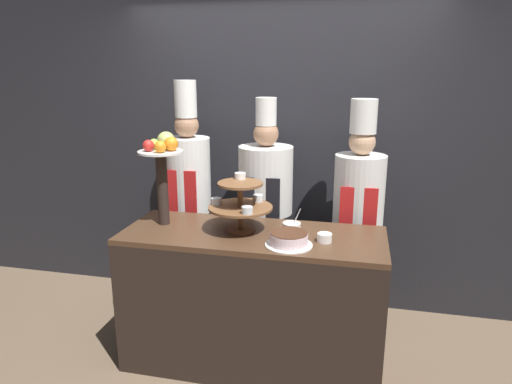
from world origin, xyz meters
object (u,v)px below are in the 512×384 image
at_px(serving_bowl_far, 292,226).
at_px(tiered_stand, 240,203).
at_px(chef_center_right, 358,209).
at_px(chef_center_left, 265,204).
at_px(fruit_pedestal, 162,161).
at_px(cake_round, 289,239).
at_px(chef_left, 189,192).
at_px(cup_white, 325,238).

bearing_deg(serving_bowl_far, tiered_stand, -163.82).
bearing_deg(chef_center_right, chef_center_left, -180.00).
xyz_separation_m(serving_bowl_far, chef_center_left, (-0.28, 0.49, -0.01)).
bearing_deg(fruit_pedestal, chef_center_right, 22.71).
height_order(cake_round, chef_center_right, chef_center_right).
xyz_separation_m(cake_round, chef_left, (-0.93, 0.77, 0.04)).
height_order(cake_round, serving_bowl_far, serving_bowl_far).
bearing_deg(serving_bowl_far, fruit_pedestal, -176.21).
relative_size(fruit_pedestal, cup_white, 6.94).
xyz_separation_m(tiered_stand, chef_left, (-0.58, 0.58, -0.11)).
bearing_deg(chef_center_left, cake_round, -68.60).
bearing_deg(chef_center_right, chef_left, -180.00).
bearing_deg(chef_center_left, fruit_pedestal, -137.59).
xyz_separation_m(fruit_pedestal, cup_white, (1.10, -0.12, -0.41)).
distance_m(chef_left, chef_center_left, 0.63).
distance_m(tiered_stand, chef_left, 0.83).
relative_size(tiered_stand, chef_center_right, 0.24).
bearing_deg(chef_left, tiered_stand, -45.06).
bearing_deg(serving_bowl_far, chef_center_left, 119.75).
bearing_deg(cake_round, serving_bowl_far, 94.84).
bearing_deg(chef_center_right, cake_round, -117.58).
xyz_separation_m(chef_center_left, chef_center_right, (0.70, 0.00, 0.01)).
bearing_deg(serving_bowl_far, cake_round, -85.16).
bearing_deg(cake_round, chef_center_left, 111.40).
bearing_deg(chef_center_left, tiered_stand, -94.79).
xyz_separation_m(fruit_pedestal, cake_round, (0.90, -0.23, -0.40)).
relative_size(chef_left, chef_center_right, 1.07).
xyz_separation_m(cake_round, chef_center_left, (-0.30, 0.77, -0.02)).
height_order(cup_white, chef_center_right, chef_center_right).
distance_m(tiered_stand, fruit_pedestal, 0.60).
bearing_deg(serving_bowl_far, cup_white, -37.40).
bearing_deg(fruit_pedestal, chef_left, 93.45).
distance_m(serving_bowl_far, chef_left, 1.03).
bearing_deg(fruit_pedestal, cake_round, -14.16).
bearing_deg(cake_round, chef_center_right, 62.42).
relative_size(serving_bowl_far, chef_left, 0.08).
distance_m(tiered_stand, cake_round, 0.43).
height_order(chef_left, chef_center_right, chef_left).
relative_size(chef_center_left, chef_center_right, 1.00).
xyz_separation_m(cup_white, chef_center_left, (-0.51, 0.66, -0.01)).
distance_m(chef_left, chef_center_right, 1.33).
relative_size(cake_round, serving_bowl_far, 1.92).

